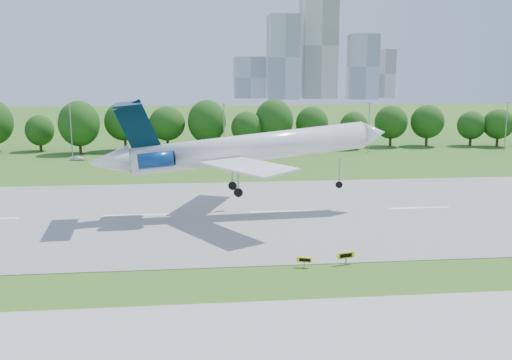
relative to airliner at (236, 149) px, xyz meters
name	(u,v)px	position (x,y,z in m)	size (l,w,h in m)	color
ground	(110,281)	(-13.65, -24.80, -9.08)	(600.00, 600.00, 0.00)	#2F6019
runway	(136,215)	(-13.65, 0.20, -9.04)	(400.00, 45.00, 0.08)	gray
tree_line	(162,126)	(-13.65, 67.20, -2.90)	(288.40, 8.40, 10.40)	#382314
light_poles	(149,130)	(-16.15, 57.20, -2.75)	(175.90, 0.25, 12.19)	gray
skyline	(313,59)	(86.51, 365.81, 21.38)	(127.00, 52.00, 80.00)	#B2B2B7
airliner	(236,149)	(0.00, 0.00, 0.00)	(41.27, 29.79, 12.99)	white
taxi_sign_centre	(346,255)	(9.52, -22.55, -8.14)	(1.82, 0.66, 1.28)	gray
taxi_sign_right	(304,260)	(5.14, -22.98, -8.31)	(1.48, 0.59, 1.05)	gray
service_vehicle_b	(78,158)	(-31.63, 52.79, -8.52)	(1.33, 3.30, 1.12)	white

